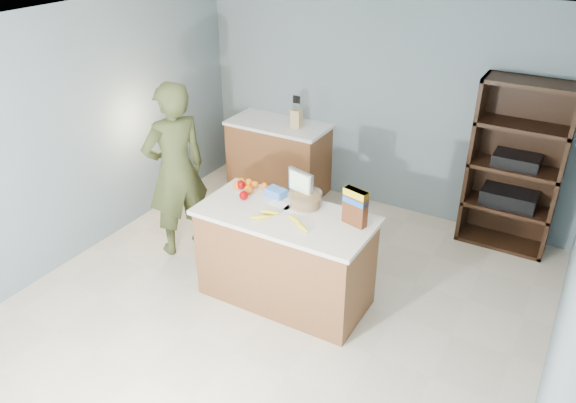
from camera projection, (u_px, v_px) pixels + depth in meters
The scene contains 15 objects.
floor at pixel (269, 315), 5.06m from camera, with size 4.50×5.00×0.02m, color beige.
walls at pixel (265, 145), 4.28m from camera, with size 4.52×5.02×2.51m.
counter_peninsula at pixel (285, 260), 5.09m from camera, with size 1.56×0.76×0.90m.
back_cabinet at pixel (279, 157), 7.05m from camera, with size 1.24×0.62×0.90m.
shelving_unit at pixel (515, 169), 5.76m from camera, with size 0.90×0.40×1.80m.
person at pixel (176, 170), 5.62m from camera, with size 0.66×0.44×1.82m, color #39411F.
knife_block at pixel (296, 118), 6.65m from camera, with size 0.12×0.10×0.31m.
envelopes at pixel (288, 207), 4.97m from camera, with size 0.40×0.15×0.00m.
bananas at pixel (282, 219), 4.75m from camera, with size 0.55×0.23×0.04m.
apples at pixel (242, 190), 5.17m from camera, with size 0.23×0.25×0.08m.
oranges at pixel (248, 185), 5.27m from camera, with size 0.32×0.21×0.07m.
blue_carton at pixel (276, 193), 5.13m from camera, with size 0.18×0.12×0.08m, color blue.
salad_bowl at pixel (305, 200), 4.97m from camera, with size 0.30×0.30×0.13m.
tv at pixel (301, 183), 5.03m from camera, with size 0.28×0.12×0.28m.
cereal_box at pixel (355, 205), 4.63m from camera, with size 0.23×0.13×0.32m.
Camera 1 is at (2.13, -3.35, 3.31)m, focal length 35.00 mm.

